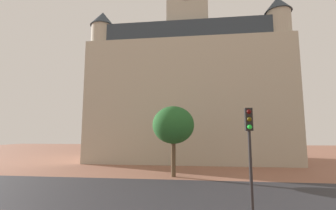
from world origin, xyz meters
The scene contains 5 objects.
ground_plane centered at (0.00, 10.00, 0.00)m, with size 120.00×120.00×0.00m, color #93604C.
street_asphalt_strip centered at (0.00, 8.85, 0.00)m, with size 120.00×8.16×0.00m, color #2D2D33.
landmark_building centered at (0.74, 26.98, 9.78)m, with size 25.72×12.94×32.10m.
traffic_light_pole centered at (3.80, 3.70, 3.24)m, with size 0.28×0.34×4.63m.
tree_curb_far centered at (-0.21, 14.18, 4.34)m, with size 3.61×3.61×5.99m.
Camera 1 is at (1.71, -5.65, 3.63)m, focal length 24.49 mm.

